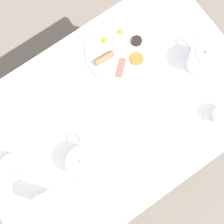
# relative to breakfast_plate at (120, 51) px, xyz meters

# --- Properties ---
(ground_plane) EXTENTS (8.00, 8.00, 0.00)m
(ground_plane) POSITION_rel_breakfast_plate_xyz_m (-0.21, 0.19, -0.78)
(ground_plane) COLOR #70665B
(table) EXTENTS (0.81, 1.24, 0.78)m
(table) POSITION_rel_breakfast_plate_xyz_m (-0.21, 0.19, -0.09)
(table) COLOR white
(table) RESTS_ON ground_plane
(breakfast_plate) EXTENTS (0.32, 0.32, 0.04)m
(breakfast_plate) POSITION_rel_breakfast_plate_xyz_m (0.00, 0.00, 0.00)
(breakfast_plate) COLOR white
(breakfast_plate) RESTS_ON table
(teapot_near) EXTENTS (0.21, 0.12, 0.13)m
(teapot_near) POSITION_rel_breakfast_plate_xyz_m (-0.24, -0.26, 0.04)
(teapot_near) COLOR white
(teapot_near) RESTS_ON table
(teapot_far) EXTENTS (0.19, 0.12, 0.13)m
(teapot_far) POSITION_rel_breakfast_plate_xyz_m (-0.31, 0.40, 0.04)
(teapot_far) COLOR white
(teapot_far) RESTS_ON table
(teacup_with_saucer_left) EXTENTS (0.14, 0.14, 0.07)m
(teacup_with_saucer_left) POSITION_rel_breakfast_plate_xyz_m (-0.48, -0.18, 0.02)
(teacup_with_saucer_left) COLOR white
(teacup_with_saucer_left) RESTS_ON table
(teacup_with_saucer_right) EXTENTS (0.14, 0.14, 0.07)m
(teacup_with_saucer_right) POSITION_rel_breakfast_plate_xyz_m (-0.16, 0.64, 0.02)
(teacup_with_saucer_right) COLOR white
(teacup_with_saucer_right) RESTS_ON table
(water_glass_tall) EXTENTS (0.07, 0.07, 0.16)m
(water_glass_tall) POSITION_rel_breakfast_plate_xyz_m (-0.35, 0.60, 0.07)
(water_glass_tall) COLOR white
(water_glass_tall) RESTS_ON table
(fork_by_plate) EXTENTS (0.05, 0.16, 0.00)m
(fork_by_plate) POSITION_rel_breakfast_plate_xyz_m (-0.07, 0.40, -0.01)
(fork_by_plate) COLOR silver
(fork_by_plate) RESTS_ON table
(knife_by_plate) EXTENTS (0.16, 0.17, 0.00)m
(knife_by_plate) POSITION_rel_breakfast_plate_xyz_m (-0.27, 0.14, -0.01)
(knife_by_plate) COLOR silver
(knife_by_plate) RESTS_ON table
(spoon_for_tea) EXTENTS (0.13, 0.10, 0.00)m
(spoon_for_tea) POSITION_rel_breakfast_plate_xyz_m (-0.44, 0.02, -0.01)
(spoon_for_tea) COLOR silver
(spoon_for_tea) RESTS_ON table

